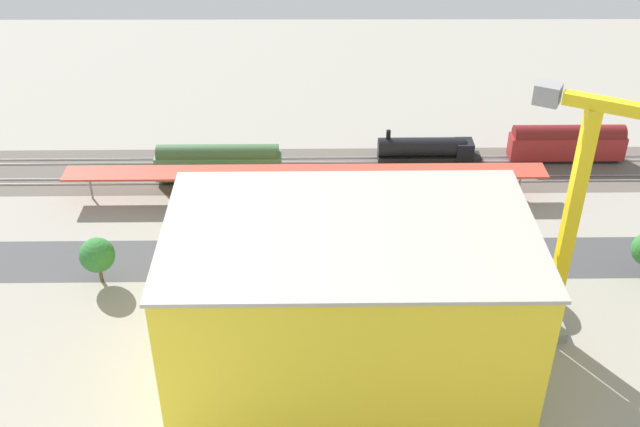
% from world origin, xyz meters
% --- Properties ---
extents(ground_plane, '(178.24, 178.24, 0.00)m').
position_xyz_m(ground_plane, '(0.00, 0.00, 0.00)').
color(ground_plane, gray).
rests_on(ground_plane, ground).
extents(rail_bed, '(111.53, 15.22, 0.01)m').
position_xyz_m(rail_bed, '(0.00, -18.95, 0.00)').
color(rail_bed, '#5B544C').
rests_on(rail_bed, ground).
extents(street_asphalt, '(111.48, 10.04, 0.01)m').
position_xyz_m(street_asphalt, '(0.00, 4.16, 0.00)').
color(street_asphalt, '#424244').
rests_on(street_asphalt, ground).
extents(track_rails, '(111.40, 8.78, 0.12)m').
position_xyz_m(track_rails, '(0.00, -18.95, 0.18)').
color(track_rails, '#9E9EA8').
rests_on(track_rails, ground).
extents(platform_canopy_near, '(69.09, 4.78, 4.38)m').
position_xyz_m(platform_canopy_near, '(5.73, -11.07, 4.18)').
color(platform_canopy_near, '#C63D2D').
rests_on(platform_canopy_near, ground).
extents(locomotive, '(16.21, 3.16, 5.32)m').
position_xyz_m(locomotive, '(-13.52, -22.04, 1.90)').
color(locomotive, black).
rests_on(locomotive, ground).
extents(passenger_coach, '(17.93, 3.15, 6.07)m').
position_xyz_m(passenger_coach, '(-34.98, -22.04, 3.19)').
color(passenger_coach, black).
rests_on(passenger_coach, ground).
extents(freight_coach_far, '(18.77, 3.01, 6.04)m').
position_xyz_m(freight_coach_far, '(18.81, -15.86, 3.19)').
color(freight_coach_far, black).
rests_on(freight_coach_far, ground).
extents(parked_car_0, '(4.54, 1.96, 1.67)m').
position_xyz_m(parked_car_0, '(-12.78, 0.87, 0.74)').
color(parked_car_0, black).
rests_on(parked_car_0, ground).
extents(parked_car_1, '(4.39, 1.81, 1.73)m').
position_xyz_m(parked_car_1, '(-4.60, 0.51, 0.77)').
color(parked_car_1, black).
rests_on(parked_car_1, ground).
extents(parked_car_2, '(4.23, 1.88, 1.77)m').
position_xyz_m(parked_car_2, '(2.53, 1.37, 0.78)').
color(parked_car_2, black).
rests_on(parked_car_2, ground).
extents(parked_car_3, '(4.70, 1.93, 1.56)m').
position_xyz_m(parked_car_3, '(11.23, 1.08, 0.69)').
color(parked_car_3, black).
rests_on(parked_car_3, ground).
extents(parked_car_4, '(4.16, 2.03, 1.68)m').
position_xyz_m(parked_car_4, '(19.25, 1.27, 0.74)').
color(parked_car_4, black).
rests_on(parked_car_4, ground).
extents(construction_building, '(35.90, 21.96, 17.38)m').
position_xyz_m(construction_building, '(0.89, 23.35, 8.69)').
color(construction_building, yellow).
rests_on(construction_building, ground).
extents(construction_roof_slab, '(36.51, 22.56, 0.40)m').
position_xyz_m(construction_roof_slab, '(0.89, 23.35, 17.58)').
color(construction_roof_slab, '#ADA89E').
rests_on(construction_roof_slab, construction_building).
extents(tower_crane, '(24.44, 13.47, 29.61)m').
position_xyz_m(tower_crane, '(-24.20, 19.36, 17.80)').
color(tower_crane, gray).
rests_on(tower_crane, ground).
extents(box_truck_0, '(10.34, 2.89, 3.50)m').
position_xyz_m(box_truck_0, '(-8.47, 8.14, 1.72)').
color(box_truck_0, black).
rests_on(box_truck_0, ground).
extents(box_truck_1, '(9.48, 2.51, 3.55)m').
position_xyz_m(box_truck_1, '(12.90, 8.28, 1.72)').
color(box_truck_1, black).
rests_on(box_truck_1, ground).
extents(street_tree_0, '(4.33, 4.33, 6.21)m').
position_xyz_m(street_tree_0, '(30.86, 8.72, 4.03)').
color(street_tree_0, brown).
rests_on(street_tree_0, ground).
extents(street_tree_1, '(5.74, 5.74, 8.34)m').
position_xyz_m(street_tree_1, '(-19.59, 9.66, 5.46)').
color(street_tree_1, brown).
rests_on(street_tree_1, ground).
extents(traffic_light, '(0.50, 0.36, 7.19)m').
position_xyz_m(traffic_light, '(3.38, 9.13, 4.70)').
color(traffic_light, '#333333').
rests_on(traffic_light, ground).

